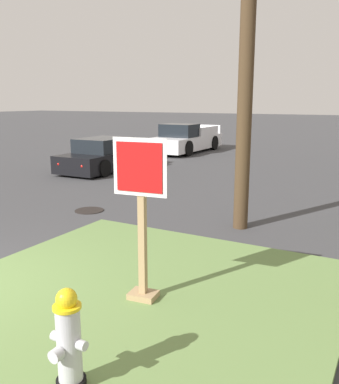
% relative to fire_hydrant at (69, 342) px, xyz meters
% --- Properties ---
extents(grass_corner_patch, '(5.26, 5.06, 0.08)m').
position_rel_fire_hydrant_xyz_m(grass_corner_patch, '(-0.55, 1.97, -0.50)').
color(grass_corner_patch, '#668447').
rests_on(grass_corner_patch, ground).
extents(fire_hydrant, '(0.38, 0.34, 0.96)m').
position_rel_fire_hydrant_xyz_m(fire_hydrant, '(0.00, 0.00, 0.00)').
color(fire_hydrant, black).
rests_on(fire_hydrant, grass_corner_patch).
extents(stop_sign, '(0.72, 0.32, 2.12)m').
position_rel_fire_hydrant_xyz_m(stop_sign, '(-0.36, 1.78, 0.57)').
color(stop_sign, '#A3845B').
rests_on(stop_sign, grass_corner_patch).
extents(manhole_cover, '(0.70, 0.70, 0.02)m').
position_rel_fire_hydrant_xyz_m(manhole_cover, '(-4.08, 5.17, -0.53)').
color(manhole_cover, black).
rests_on(manhole_cover, ground).
extents(parked_sedan_black, '(1.92, 4.36, 1.25)m').
position_rel_fire_hydrant_xyz_m(parked_sedan_black, '(-7.47, 10.30, 0.00)').
color(parked_sedan_black, black).
rests_on(parked_sedan_black, ground).
extents(pickup_truck_white, '(2.07, 5.25, 1.48)m').
position_rel_fire_hydrant_xyz_m(pickup_truck_white, '(-7.42, 16.93, 0.08)').
color(pickup_truck_white, silver).
rests_on(pickup_truck_white, ground).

